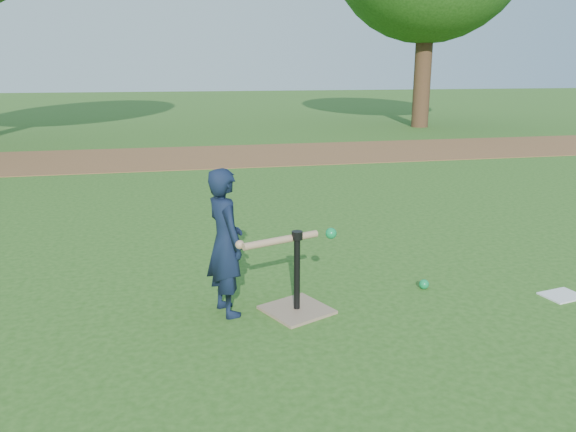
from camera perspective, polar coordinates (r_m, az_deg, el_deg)
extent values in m
plane|color=#285116|center=(4.35, 3.26, -8.75)|extent=(80.00, 80.00, 0.00)
cube|color=brown|center=(11.52, -6.94, 6.08)|extent=(24.00, 3.00, 0.01)
imported|color=black|center=(4.02, -6.39, -2.68)|extent=(0.36, 0.45, 1.07)
sphere|color=#0B813F|center=(4.71, 13.65, -6.75)|extent=(0.08, 0.08, 0.08)
cube|color=silver|center=(4.95, 26.07, -7.27)|extent=(0.34, 0.28, 0.01)
cube|color=#90735B|center=(4.20, 0.90, -9.50)|extent=(0.57, 0.57, 0.02)
cylinder|color=black|center=(4.09, 0.92, -5.81)|extent=(0.05, 0.05, 0.55)
cylinder|color=black|center=(4.00, 0.94, -1.98)|extent=(0.08, 0.08, 0.06)
cylinder|color=tan|center=(3.96, -0.69, -2.46)|extent=(0.58, 0.25, 0.05)
sphere|color=tan|center=(3.87, -4.92, -2.91)|extent=(0.06, 0.06, 0.06)
sphere|color=#0B813F|center=(3.96, 4.39, -1.77)|extent=(0.08, 0.08, 0.08)
cylinder|color=#382316|center=(17.57, 13.53, 14.36)|extent=(0.50, 0.50, 3.42)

